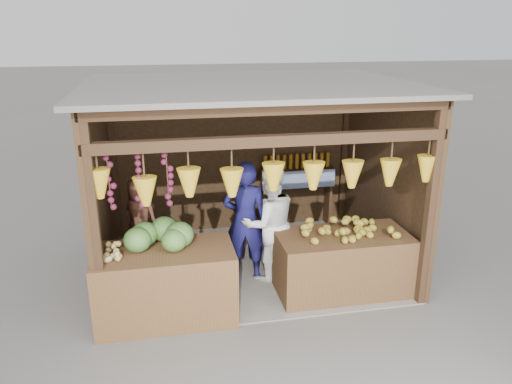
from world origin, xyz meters
TOP-DOWN VIEW (x-y plane):
  - ground at (0.00, 0.00)m, footprint 80.00×80.00m
  - stall_structure at (-0.03, -0.04)m, footprint 4.30×3.30m
  - back_shelf at (1.05, 1.28)m, footprint 1.25×0.32m
  - counter_left at (-1.24, -1.13)m, footprint 1.63×0.85m
  - counter_right at (1.04, -0.96)m, footprint 1.71×0.85m
  - stool at (-1.52, 0.01)m, footprint 0.32×0.32m
  - man_standing at (-0.13, -0.32)m, footprint 0.69×0.54m
  - woman_standing at (0.19, -0.40)m, footprint 0.88×0.73m
  - vendor_seated at (-1.52, 0.01)m, footprint 0.66×0.63m
  - melon_pile at (-1.26, -1.04)m, footprint 1.00×0.50m
  - tanfruit_pile at (-1.84, -1.18)m, footprint 0.34×0.40m
  - mango_pile at (1.09, -0.96)m, footprint 1.40×0.64m

SIDE VIEW (x-z plane):
  - ground at x=0.00m, z-range 0.00..0.00m
  - stool at x=-1.52m, z-range 0.00..0.30m
  - counter_right at x=1.04m, z-range 0.00..0.81m
  - counter_left at x=-1.24m, z-range 0.00..0.89m
  - woman_standing at x=0.19m, z-range 0.00..1.62m
  - man_standing at x=-0.13m, z-range 0.00..1.69m
  - vendor_seated at x=-1.52m, z-range 0.30..1.44m
  - back_shelf at x=1.05m, z-range 0.21..1.54m
  - mango_pile at x=1.09m, z-range 0.81..1.03m
  - tanfruit_pile at x=-1.84m, z-range 0.89..1.02m
  - melon_pile at x=-1.26m, z-range 0.89..1.21m
  - stall_structure at x=-0.03m, z-range 0.34..3.00m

